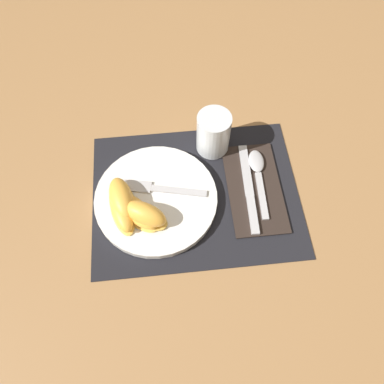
% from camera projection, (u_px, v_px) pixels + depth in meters
% --- Properties ---
extents(ground_plane, '(3.00, 3.00, 0.00)m').
position_uv_depth(ground_plane, '(196.00, 194.00, 0.81)').
color(ground_plane, '#A37547').
extents(placemat, '(0.44, 0.34, 0.00)m').
position_uv_depth(placemat, '(196.00, 194.00, 0.81)').
color(placemat, black).
rests_on(placemat, ground_plane).
extents(plate, '(0.26, 0.26, 0.02)m').
position_uv_depth(plate, '(156.00, 199.00, 0.79)').
color(plate, white).
rests_on(plate, placemat).
extents(juice_glass, '(0.07, 0.07, 0.10)m').
position_uv_depth(juice_glass, '(213.00, 135.00, 0.82)').
color(juice_glass, silver).
rests_on(juice_glass, placemat).
extents(napkin, '(0.11, 0.22, 0.00)m').
position_uv_depth(napkin, '(254.00, 186.00, 0.81)').
color(napkin, '#2D231E').
rests_on(napkin, placemat).
extents(knife, '(0.03, 0.22, 0.01)m').
position_uv_depth(knife, '(249.00, 190.00, 0.80)').
color(knife, '#BCBCC1').
rests_on(knife, napkin).
extents(spoon, '(0.04, 0.17, 0.01)m').
position_uv_depth(spoon, '(258.00, 170.00, 0.82)').
color(spoon, '#BCBCC1').
rests_on(spoon, napkin).
extents(fork, '(0.19, 0.06, 0.00)m').
position_uv_depth(fork, '(155.00, 188.00, 0.79)').
color(fork, '#BCBCC1').
rests_on(fork, plate).
extents(citrus_wedge_0, '(0.07, 0.11, 0.05)m').
position_uv_depth(citrus_wedge_0, '(122.00, 199.00, 0.76)').
color(citrus_wedge_0, '#F7C656').
rests_on(citrus_wedge_0, plate).
extents(citrus_wedge_1, '(0.07, 0.12, 0.03)m').
position_uv_depth(citrus_wedge_1, '(121.00, 209.00, 0.75)').
color(citrus_wedge_1, '#F7C656').
rests_on(citrus_wedge_1, plate).
extents(citrus_wedge_2, '(0.12, 0.12, 0.03)m').
position_uv_depth(citrus_wedge_2, '(136.00, 211.00, 0.75)').
color(citrus_wedge_2, '#F7C656').
rests_on(citrus_wedge_2, plate).
extents(citrus_wedge_3, '(0.11, 0.09, 0.05)m').
position_uv_depth(citrus_wedge_3, '(145.00, 215.00, 0.74)').
color(citrus_wedge_3, '#F7C656').
rests_on(citrus_wedge_3, plate).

